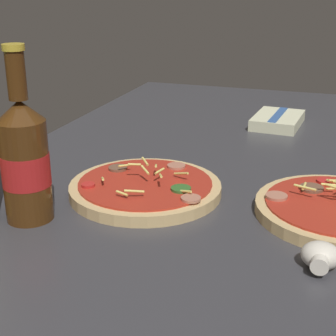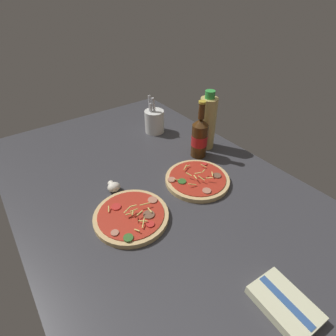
{
  "view_description": "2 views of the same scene",
  "coord_description": "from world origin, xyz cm",
  "px_view_note": "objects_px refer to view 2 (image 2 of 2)",
  "views": [
    {
      "loc": [
        -70.14,
        -12.51,
        33.86
      ],
      "look_at": [
        -3.43,
        10.17,
        7.43
      ],
      "focal_mm": 55.0,
      "sensor_mm": 36.0,
      "label": 1
    },
    {
      "loc": [
        50.38,
        -38.14,
        62.99
      ],
      "look_at": [
        -9.43,
        5.79,
        8.27
      ],
      "focal_mm": 28.0,
      "sensor_mm": 36.0,
      "label": 2
    }
  ],
  "objects_px": {
    "pizza_near": "(131,216)",
    "dish_towel": "(285,303)",
    "beer_bottle": "(200,137)",
    "pizza_far": "(197,179)",
    "utensil_crock": "(154,121)",
    "mushroom_left": "(114,187)",
    "oil_bottle": "(207,123)"
  },
  "relations": [
    {
      "from": "utensil_crock",
      "to": "pizza_far",
      "type": "bearing_deg",
      "value": -12.22
    },
    {
      "from": "oil_bottle",
      "to": "beer_bottle",
      "type": "bearing_deg",
      "value": -64.11
    },
    {
      "from": "oil_bottle",
      "to": "mushroom_left",
      "type": "distance_m",
      "value": 0.47
    },
    {
      "from": "pizza_far",
      "to": "utensil_crock",
      "type": "height_order",
      "value": "utensil_crock"
    },
    {
      "from": "pizza_near",
      "to": "utensil_crock",
      "type": "distance_m",
      "value": 0.56
    },
    {
      "from": "dish_towel",
      "to": "utensil_crock",
      "type": "bearing_deg",
      "value": 165.32
    },
    {
      "from": "pizza_far",
      "to": "beer_bottle",
      "type": "relative_size",
      "value": 0.98
    },
    {
      "from": "oil_bottle",
      "to": "pizza_near",
      "type": "bearing_deg",
      "value": -69.29
    },
    {
      "from": "pizza_near",
      "to": "dish_towel",
      "type": "distance_m",
      "value": 0.46
    },
    {
      "from": "oil_bottle",
      "to": "utensil_crock",
      "type": "relative_size",
      "value": 1.41
    },
    {
      "from": "beer_bottle",
      "to": "utensil_crock",
      "type": "xyz_separation_m",
      "value": [
        -0.28,
        -0.03,
        -0.03
      ]
    },
    {
      "from": "pizza_near",
      "to": "utensil_crock",
      "type": "relative_size",
      "value": 1.31
    },
    {
      "from": "pizza_far",
      "to": "mushroom_left",
      "type": "height_order",
      "value": "pizza_far"
    },
    {
      "from": "pizza_near",
      "to": "beer_bottle",
      "type": "height_order",
      "value": "beer_bottle"
    },
    {
      "from": "pizza_far",
      "to": "beer_bottle",
      "type": "distance_m",
      "value": 0.19
    },
    {
      "from": "pizza_far",
      "to": "oil_bottle",
      "type": "xyz_separation_m",
      "value": [
        -0.16,
        0.19,
        0.1
      ]
    },
    {
      "from": "beer_bottle",
      "to": "utensil_crock",
      "type": "bearing_deg",
      "value": -173.53
    },
    {
      "from": "mushroom_left",
      "to": "beer_bottle",
      "type": "bearing_deg",
      "value": 89.0
    },
    {
      "from": "mushroom_left",
      "to": "pizza_far",
      "type": "bearing_deg",
      "value": 62.83
    },
    {
      "from": "pizza_far",
      "to": "oil_bottle",
      "type": "bearing_deg",
      "value": 130.63
    },
    {
      "from": "beer_bottle",
      "to": "utensil_crock",
      "type": "relative_size",
      "value": 1.33
    },
    {
      "from": "oil_bottle",
      "to": "dish_towel",
      "type": "bearing_deg",
      "value": -28.05
    },
    {
      "from": "dish_towel",
      "to": "oil_bottle",
      "type": "bearing_deg",
      "value": 151.95
    },
    {
      "from": "pizza_near",
      "to": "utensil_crock",
      "type": "xyz_separation_m",
      "value": [
        -0.42,
        0.37,
        0.05
      ]
    },
    {
      "from": "dish_towel",
      "to": "pizza_near",
      "type": "bearing_deg",
      "value": -161.65
    },
    {
      "from": "utensil_crock",
      "to": "dish_towel",
      "type": "height_order",
      "value": "utensil_crock"
    },
    {
      "from": "mushroom_left",
      "to": "dish_towel",
      "type": "height_order",
      "value": "mushroom_left"
    },
    {
      "from": "pizza_far",
      "to": "beer_bottle",
      "type": "bearing_deg",
      "value": 137.23
    },
    {
      "from": "oil_bottle",
      "to": "mushroom_left",
      "type": "bearing_deg",
      "value": -86.48
    },
    {
      "from": "oil_bottle",
      "to": "mushroom_left",
      "type": "height_order",
      "value": "oil_bottle"
    },
    {
      "from": "pizza_near",
      "to": "mushroom_left",
      "type": "distance_m",
      "value": 0.15
    },
    {
      "from": "beer_bottle",
      "to": "oil_bottle",
      "type": "xyz_separation_m",
      "value": [
        -0.03,
        0.07,
        0.03
      ]
    }
  ]
}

